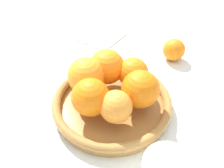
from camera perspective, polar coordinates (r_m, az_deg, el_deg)
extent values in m
plane|color=silver|center=(0.52, 0.00, -6.02)|extent=(4.00, 4.00, 0.00)
cylinder|color=#A57238|center=(0.51, 0.00, -5.49)|extent=(0.26, 0.26, 0.01)
torus|color=#A57238|center=(0.50, 0.00, -4.17)|extent=(0.27, 0.27, 0.02)
sphere|color=orange|center=(0.45, 7.43, -1.32)|extent=(0.08, 0.08, 0.08)
sphere|color=orange|center=(0.50, 5.51, 2.97)|extent=(0.07, 0.07, 0.07)
sphere|color=orange|center=(0.51, -1.30, 4.56)|extent=(0.08, 0.08, 0.08)
sphere|color=orange|center=(0.48, -6.72, 2.14)|extent=(0.08, 0.08, 0.08)
sphere|color=orange|center=(0.44, -5.60, -3.44)|extent=(0.08, 0.08, 0.08)
sphere|color=orange|center=(0.43, 1.02, -5.93)|extent=(0.07, 0.07, 0.07)
sphere|color=orange|center=(0.67, 15.87, 8.60)|extent=(0.06, 0.06, 0.06)
cube|color=beige|center=(0.78, -3.01, 12.39)|extent=(0.18, 0.18, 0.01)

